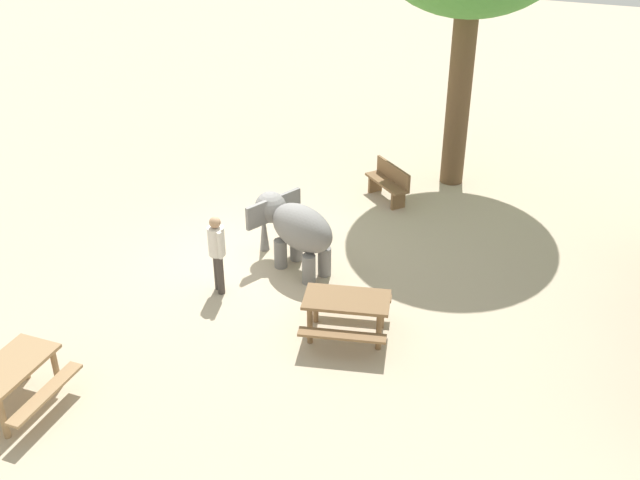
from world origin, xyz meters
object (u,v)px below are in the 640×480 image
elephant (295,227)px  person_handler (217,249)px  wooden_bench (389,182)px  picnic_table_near (11,376)px  picnic_table_far (347,307)px  feed_bucket (319,231)px

elephant → person_handler: size_ratio=1.27×
person_handler → wooden_bench: size_ratio=1.22×
picnic_table_near → picnic_table_far: same height
picnic_table_far → feed_bucket: size_ratio=5.00×
picnic_table_near → elephant: bearing=155.6°
picnic_table_far → elephant: bearing=-58.6°
picnic_table_near → person_handler: bearing=160.6°
elephant → picnic_table_far: 2.57m
person_handler → feed_bucket: (-2.74, 0.97, -0.79)m
elephant → wooden_bench: (-3.75, 0.82, -0.46)m
wooden_bench → feed_bucket: (2.40, -0.84, -0.31)m
elephant → wooden_bench: elephant is taller
wooden_bench → picnic_table_far: (5.56, 0.97, 0.12)m
picnic_table_near → wooden_bench: bearing=159.7°
wooden_bench → picnic_table_far: size_ratio=0.74×
picnic_table_near → picnic_table_far: (-3.68, 4.11, 0.00)m
elephant → feed_bucket: (-1.35, -0.03, -0.77)m
person_handler → picnic_table_near: size_ratio=1.05×
person_handler → feed_bucket: size_ratio=4.50×
picnic_table_far → feed_bucket: (-3.16, -1.82, -0.43)m
feed_bucket → picnic_table_near: bearing=-18.5°
picnic_table_near → feed_bucket: (-6.84, 2.29, -0.43)m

